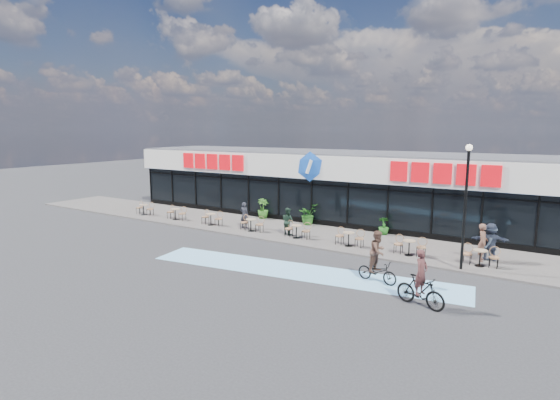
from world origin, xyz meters
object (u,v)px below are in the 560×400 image
Objects in this scene: lamp_post at (466,197)px; potted_plant_mid at (308,214)px; pedestrian_b at (483,242)px; potted_plant_right at (384,226)px; potted_plant_left at (263,209)px; pedestrian_a at (490,242)px; patron_right at (288,221)px; cyclist_b at (378,262)px; pedestrian_c at (490,242)px; cyclist_a at (421,287)px; patron_left at (244,215)px; bistro_set_0 at (145,208)px.

potted_plant_mid is (-9.99, 4.35, -2.52)m from lamp_post.
potted_plant_right is at bearing 63.22° from pedestrian_b.
pedestrian_a is (14.33, -2.25, 0.17)m from potted_plant_left.
potted_plant_mid is at bearing -68.33° from patron_right.
pedestrian_c is at bearing 57.26° from cyclist_b.
patron_right is at bearing -84.13° from potted_plant_mid.
cyclist_a is at bearing -35.36° from potted_plant_left.
bistro_set_0 is at bearing 1.23° from patron_left.
patron_right is (0.31, -2.97, 0.11)m from potted_plant_mid.
potted_plant_mid is at bearing -27.72° from pedestrian_c.
patron_left is 0.91× the size of pedestrian_c.
pedestrian_a is (5.81, -2.17, 0.32)m from potted_plant_right.
potted_plant_right is 0.59× the size of pedestrian_c.
pedestrian_c is (0.02, -0.03, 0.05)m from pedestrian_a.
pedestrian_c is at bearing -44.79° from pedestrian_b.
cyclist_b is at bearing -12.79° from bistro_set_0.
lamp_post is 5.20× the size of potted_plant_right.
bistro_set_0 is 21.68m from cyclist_a.
patron_left is 11.22m from cyclist_b.
lamp_post is at bearing 51.69° from pedestrian_c.
lamp_post is 3.23m from pedestrian_c.
potted_plant_left is 14.50m from pedestrian_a.
potted_plant_mid is 11.05m from pedestrian_a.
pedestrian_b is (5.55, -2.51, 0.36)m from potted_plant_right.
pedestrian_a is (10.82, -2.22, 0.17)m from potted_plant_mid.
pedestrian_c is at bearing -11.76° from potted_plant_mid.
pedestrian_a reaches higher than patron_left.
pedestrian_a is at bearing -39.41° from pedestrian_b.
patron_left is 13.80m from cyclist_a.
potted_plant_right is (8.52, -0.09, -0.15)m from potted_plant_left.
cyclist_b reaches higher than bistro_set_0.
patron_left is 0.92× the size of pedestrian_b.
potted_plant_left is at bearing 144.64° from cyclist_a.
cyclist_a is (12.32, -6.23, -0.18)m from patron_left.
pedestrian_a is 0.44m from pedestrian_b.
potted_plant_left is at bearing -85.99° from pedestrian_a.
pedestrian_b is 0.42m from pedestrian_c.
patron_right reaches higher than bistro_set_0.
cyclist_a is (-1.35, -6.94, -0.26)m from pedestrian_c.
patron_right is at bearing -38.22° from potted_plant_left.
potted_plant_mid is 5.02m from potted_plant_right.
potted_plant_left is at bearing 179.42° from potted_plant_right.
potted_plant_right is 0.49× the size of cyclist_b.
potted_plant_mid is at bearing 156.47° from lamp_post.
pedestrian_b reaches higher than bistro_set_0.
pedestrian_b is (0.57, 1.78, -2.32)m from lamp_post.
pedestrian_c reaches higher than patron_left.
cyclist_a is (-0.49, -4.85, -2.56)m from lamp_post.
cyclist_b is (10.20, -4.67, -0.05)m from patron_left.
bistro_set_0 is 0.72× the size of cyclist_b.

